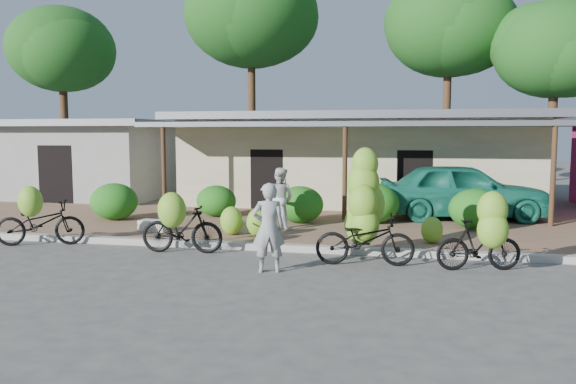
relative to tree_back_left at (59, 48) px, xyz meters
name	(u,v)px	position (x,y,z in m)	size (l,w,h in m)	color
ground	(310,275)	(13.69, -13.11, -6.49)	(100.00, 100.00, 0.00)	#4E4B48
sidewalk	(340,228)	(13.69, -8.11, -6.43)	(60.00, 6.00, 0.12)	#93684F
curb	(325,249)	(13.69, -11.11, -6.42)	(60.00, 0.25, 0.15)	#A8A399
shop_main	(358,158)	(13.69, -2.18, -4.77)	(13.00, 8.50, 3.35)	beige
shop_grey	(91,158)	(2.69, -2.12, -4.88)	(7.00, 6.00, 3.15)	gray
tree_back_left	(59,48)	(0.00, 0.00, 0.00)	(4.88, 4.73, 8.31)	#46331C
tree_far_center	(248,12)	(8.00, 3.00, 1.83)	(6.32, 6.29, 10.74)	#46331C
tree_center_right	(444,25)	(17.00, 3.50, 1.01)	(5.70, 5.62, 9.65)	#46331C
tree_near_right	(550,48)	(21.00, 1.50, -0.41)	(4.96, 4.83, 7.92)	#46331C
hedge_0	(114,201)	(7.13, -8.37, -5.84)	(1.37, 1.24, 1.07)	#1E5814
hedge_1	(216,201)	(9.81, -7.12, -5.90)	(1.21, 1.09, 0.94)	#1E5814
hedge_2	(300,205)	(12.52, -7.83, -5.86)	(1.33, 1.20, 1.04)	#1E5814
hedge_3	(373,203)	(14.55, -7.45, -5.81)	(1.43, 1.29, 1.12)	#1E5814
hedge_4	(475,209)	(17.21, -7.94, -5.84)	(1.37, 1.23, 1.07)	#1E5814
bike_far_left	(39,221)	(7.06, -11.70, -5.90)	(2.12, 1.51, 1.46)	black
bike_left	(180,225)	(10.64, -11.89, -5.86)	(1.85, 1.23, 1.41)	black
bike_center	(364,219)	(14.60, -11.87, -5.60)	(2.01, 1.30, 2.33)	black
bike_right	(483,238)	(16.84, -12.32, -5.82)	(1.69, 1.27, 1.59)	black
loose_banana_a	(231,221)	(11.21, -10.04, -6.02)	(0.56, 0.48, 0.71)	#75B72D
loose_banana_b	(258,223)	(11.93, -10.18, -6.02)	(0.56, 0.48, 0.70)	#75B72D
loose_banana_c	(432,230)	(16.02, -10.16, -6.07)	(0.49, 0.42, 0.61)	#75B72D
sack_near	(245,227)	(11.44, -9.65, -6.22)	(0.85, 0.40, 0.30)	beige
sack_far	(154,226)	(9.09, -9.92, -6.23)	(0.75, 0.38, 0.28)	beige
vendor	(268,228)	(12.90, -13.07, -5.65)	(0.62, 0.41, 1.70)	gray
bystander	(280,198)	(12.19, -8.91, -5.57)	(0.78, 0.61, 1.61)	silver
teal_van	(462,191)	(17.04, -6.11, -5.54)	(1.97, 4.89, 1.67)	#19745C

